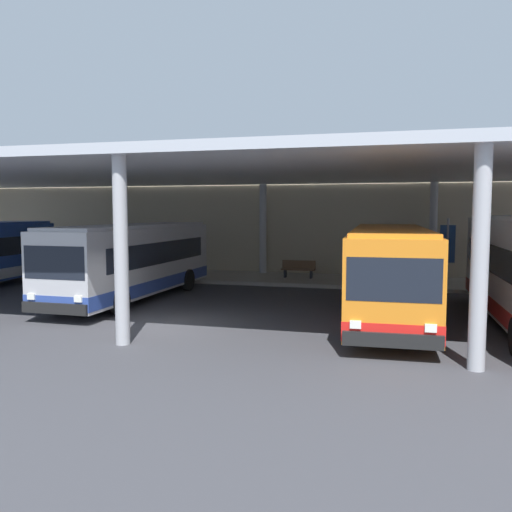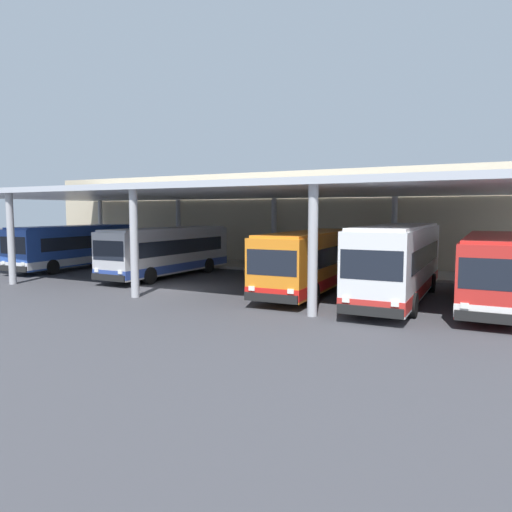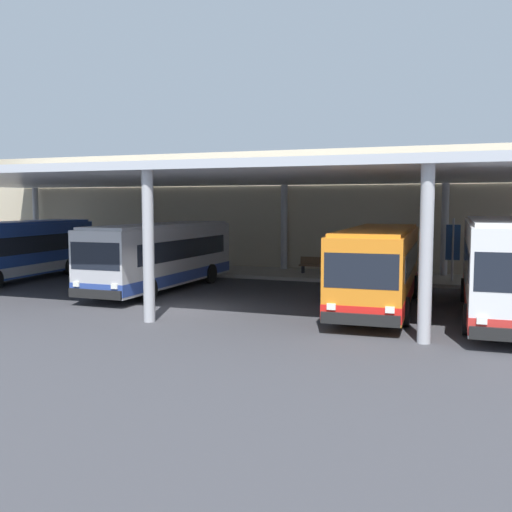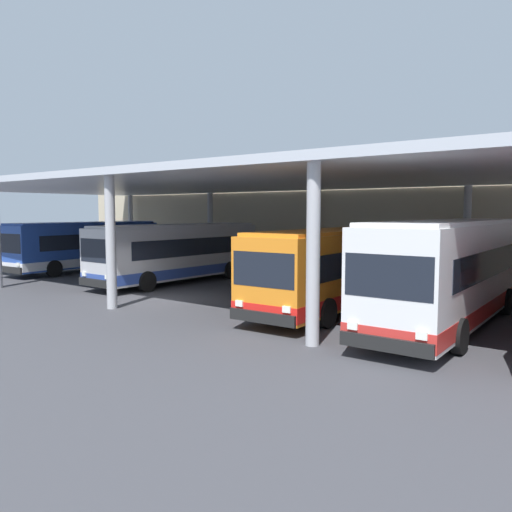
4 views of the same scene
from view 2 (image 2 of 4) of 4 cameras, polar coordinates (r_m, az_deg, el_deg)
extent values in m
plane|color=#3D3D42|center=(26.06, -10.64, -4.01)|extent=(200.00, 200.00, 0.00)
cube|color=#A39E93|center=(35.94, 0.97, -1.22)|extent=(42.00, 4.50, 0.18)
cube|color=#C1B293|center=(38.65, 3.13, 4.58)|extent=(48.00, 1.60, 7.39)
cube|color=silver|center=(30.26, -4.34, 7.61)|extent=(40.00, 17.00, 0.30)
cylinder|color=#B2B2B7|center=(48.19, -18.18, 3.20)|extent=(0.40, 0.40, 5.25)
cylinder|color=#B2B2B7|center=(30.80, -27.39, 1.82)|extent=(0.40, 0.40, 5.25)
cylinder|color=#B2B2B7|center=(42.09, -9.31, 3.12)|extent=(0.40, 0.40, 5.25)
cylinder|color=#B2B2B7|center=(23.85, -14.45, 1.40)|extent=(0.40, 0.40, 5.25)
cylinder|color=#B2B2B7|center=(37.31, 2.17, 2.92)|extent=(0.40, 0.40, 5.25)
cylinder|color=#B2B2B7|center=(18.99, 6.84, 0.58)|extent=(0.40, 0.40, 5.25)
cylinder|color=#B2B2B7|center=(34.41, 16.26, 2.51)|extent=(0.40, 0.40, 5.25)
cube|color=#284CA8|center=(37.63, -21.00, 1.18)|extent=(3.04, 10.52, 2.70)
cube|color=silver|center=(37.71, -20.95, -0.34)|extent=(3.06, 10.54, 0.50)
cube|color=black|center=(37.72, -20.85, 1.65)|extent=(2.98, 8.65, 0.90)
cube|color=black|center=(34.20, -27.16, 1.15)|extent=(2.30, 0.24, 1.10)
cube|color=black|center=(34.27, -27.17, -1.36)|extent=(2.46, 0.29, 0.36)
cube|color=#2A50B0|center=(37.57, -21.07, 3.32)|extent=(2.82, 10.09, 0.12)
cube|color=yellow|center=(34.18, -27.18, 2.53)|extent=(1.75, 0.21, 0.28)
cube|color=white|center=(34.95, -28.10, -0.70)|extent=(0.28, 0.09, 0.20)
cube|color=white|center=(33.54, -26.23, -0.85)|extent=(0.28, 0.09, 0.20)
cylinder|color=black|center=(36.48, -25.89, -1.01)|extent=(0.33, 1.01, 1.00)
cylinder|color=black|center=(34.64, -23.30, -1.22)|extent=(0.33, 1.01, 1.00)
cylinder|color=black|center=(40.61, -19.29, -0.19)|extent=(0.33, 1.01, 1.00)
cylinder|color=black|center=(38.97, -16.68, -0.33)|extent=(0.33, 1.01, 1.00)
cube|color=#B7B7BC|center=(31.32, -10.55, 0.68)|extent=(2.67, 10.44, 2.70)
cube|color=#2D4799|center=(31.41, -10.51, -1.14)|extent=(2.69, 10.46, 0.50)
cube|color=black|center=(31.41, -10.38, 1.24)|extent=(2.68, 8.57, 0.90)
cube|color=black|center=(27.49, -17.31, 0.63)|extent=(2.30, 0.16, 1.10)
cube|color=black|center=(27.58, -17.35, -2.50)|extent=(2.45, 0.20, 0.36)
cube|color=silver|center=(31.24, -10.59, 3.26)|extent=(2.47, 10.02, 0.12)
cube|color=yellow|center=(27.46, -17.31, 2.34)|extent=(1.75, 0.15, 0.28)
cube|color=white|center=(28.19, -18.64, -1.65)|extent=(0.28, 0.08, 0.20)
cube|color=white|center=(26.91, -16.02, -1.90)|extent=(0.28, 0.08, 0.20)
cylinder|color=black|center=(29.86, -16.23, -1.98)|extent=(0.30, 1.00, 1.00)
cylinder|color=black|center=(28.20, -12.68, -2.32)|extent=(0.30, 1.00, 1.00)
cylinder|color=black|center=(34.42, -9.11, -0.89)|extent=(0.30, 1.00, 1.00)
cylinder|color=black|center=(33.00, -5.73, -1.12)|extent=(0.30, 1.00, 1.00)
cube|color=orange|center=(24.83, 6.67, -0.46)|extent=(2.84, 10.48, 2.70)
cube|color=red|center=(24.95, 6.64, -2.74)|extent=(2.86, 10.50, 0.50)
cube|color=black|center=(24.94, 6.79, 0.26)|extent=(2.82, 8.61, 0.90)
cube|color=black|center=(20.01, 1.91, -0.80)|extent=(2.30, 0.20, 1.10)
cube|color=black|center=(20.15, 1.79, -5.07)|extent=(2.45, 0.24, 0.36)
cube|color=orange|center=(24.73, 6.70, 2.79)|extent=(2.63, 10.05, 0.12)
cube|color=yellow|center=(19.97, 1.95, 1.55)|extent=(1.75, 0.18, 0.28)
cube|color=white|center=(20.47, -0.51, -3.91)|extent=(0.28, 0.09, 0.20)
cube|color=white|center=(19.76, 4.20, -4.26)|extent=(0.28, 0.09, 0.20)
cylinder|color=black|center=(22.46, 1.00, -4.12)|extent=(0.31, 1.01, 1.00)
cylinder|color=black|center=(21.58, 6.94, -4.55)|extent=(0.31, 1.01, 1.00)
cylinder|color=black|center=(28.05, 6.16, -2.26)|extent=(0.31, 1.01, 1.00)
cylinder|color=black|center=(27.35, 11.02, -2.52)|extent=(0.31, 1.01, 1.00)
cube|color=white|center=(23.27, 16.71, -0.54)|extent=(2.68, 11.24, 3.10)
cube|color=red|center=(23.42, 16.64, -3.46)|extent=(2.70, 11.26, 0.50)
cube|color=black|center=(23.39, 16.80, 0.23)|extent=(2.69, 9.22, 0.90)
cube|color=black|center=(17.82, 13.70, -1.06)|extent=(2.30, 0.16, 1.10)
cube|color=black|center=(18.00, 13.52, -6.48)|extent=(2.45, 0.20, 0.36)
cube|color=white|center=(23.17, 16.82, 3.43)|extent=(2.47, 10.79, 0.12)
cube|color=yellow|center=(17.77, 13.79, 2.22)|extent=(1.75, 0.15, 0.28)
cube|color=white|center=(18.15, 10.77, -5.19)|extent=(0.28, 0.08, 0.20)
cube|color=white|center=(17.76, 16.39, -5.55)|extent=(0.28, 0.08, 0.20)
cylinder|color=black|center=(20.36, 11.52, -5.21)|extent=(0.30, 1.00, 1.00)
cylinder|color=black|center=(19.89, 18.39, -5.63)|extent=(0.30, 1.00, 1.00)
cylinder|color=black|center=(26.67, 15.17, -2.81)|extent=(0.30, 1.00, 1.00)
cylinder|color=black|center=(26.31, 20.41, -3.07)|extent=(0.30, 1.00, 1.00)
cube|color=red|center=(23.31, 26.76, -1.37)|extent=(2.61, 10.43, 2.70)
cube|color=white|center=(23.44, 26.66, -3.80)|extent=(2.63, 10.45, 0.50)
cube|color=black|center=(23.43, 26.80, -0.60)|extent=(2.63, 8.56, 0.90)
cube|color=black|center=(18.15, 26.78, -2.00)|extent=(2.30, 0.15, 1.10)
cube|color=black|center=(18.30, 26.59, -6.70)|extent=(2.45, 0.19, 0.36)
cube|color=red|center=(23.20, 26.91, 2.09)|extent=(2.41, 10.01, 0.12)
cube|color=yellow|center=(18.11, 26.89, 0.58)|extent=(1.75, 0.14, 0.28)
cube|color=white|center=(18.27, 23.80, -5.49)|extent=(0.28, 0.08, 0.20)
cylinder|color=black|center=(20.32, 23.14, -5.55)|extent=(0.29, 1.00, 1.00)
cylinder|color=black|center=(26.32, 24.00, -3.19)|extent=(0.29, 1.00, 1.00)
cube|color=brown|center=(34.90, 4.46, -0.54)|extent=(1.80, 0.44, 0.08)
cube|color=brown|center=(35.05, 4.59, -0.11)|extent=(1.80, 0.06, 0.44)
cube|color=#2D2D33|center=(35.20, 3.41, -0.86)|extent=(0.10, 0.36, 0.45)
cube|color=#2D2D33|center=(34.65, 5.53, -0.97)|extent=(0.10, 0.36, 0.45)
cylinder|color=maroon|center=(33.60, 8.36, -0.81)|extent=(0.48, 0.48, 0.90)
cylinder|color=black|center=(33.55, 8.37, 0.02)|extent=(0.52, 0.52, 0.08)
cylinder|color=#B2B2B7|center=(31.87, 16.21, 0.78)|extent=(0.12, 0.12, 3.20)
cube|color=#285199|center=(31.82, 16.22, 1.47)|extent=(0.70, 0.04, 1.80)
camera|label=1|loc=(9.78, -33.44, 1.89)|focal=36.66mm
camera|label=3|loc=(5.59, -60.77, 1.89)|focal=40.67mm
camera|label=4|loc=(5.31, 35.65, 0.93)|focal=35.64mm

